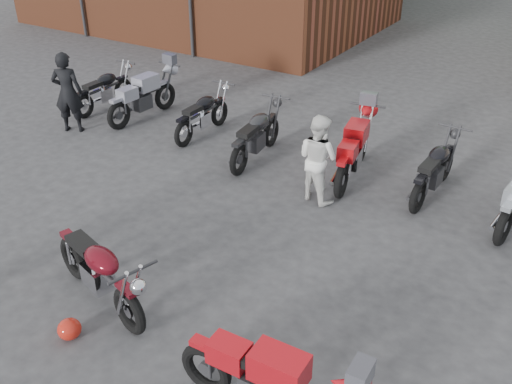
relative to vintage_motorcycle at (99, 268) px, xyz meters
The scene contains 12 objects.
ground 0.98m from the vintage_motorcycle, 17.52° to the right, with size 90.00×90.00×0.00m, color #333335.
vintage_motorcycle is the anchor object (origin of this frame).
sportbike 2.80m from the vintage_motorcycle, ahead, with size 1.99×0.66×1.16m, color red, non-canonical shape.
helmet 0.82m from the vintage_motorcycle, 81.09° to the right, with size 0.29×0.29×0.27m, color #AF1E12.
person_dark 6.09m from the vintage_motorcycle, 141.26° to the left, with size 0.64×0.42×1.74m, color black.
person_light 4.13m from the vintage_motorcycle, 74.37° to the left, with size 0.75×0.58×1.54m, color silver.
row_bike_0 7.21m from the vintage_motorcycle, 134.64° to the left, with size 1.80×0.59×1.05m, color black, non-canonical shape.
row_bike_1 6.46m from the vintage_motorcycle, 126.87° to the left, with size 2.03×0.67×1.18m, color #9B9BA9, non-canonical shape.
row_bike_2 5.56m from the vintage_motorcycle, 112.96° to the left, with size 1.81×0.60×1.05m, color black, non-canonical shape.
row_bike_3 4.77m from the vintage_motorcycle, 97.04° to the left, with size 1.95×0.64×1.13m, color black, non-canonical shape.
row_bike_4 5.20m from the vintage_motorcycle, 75.33° to the left, with size 2.10×0.69×1.22m, color red, non-canonical shape.
row_bike_5 5.86m from the vintage_motorcycle, 61.71° to the left, with size 1.90×0.63×1.10m, color black, non-canonical shape.
Camera 1 is at (4.05, -3.64, 5.02)m, focal length 40.00 mm.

